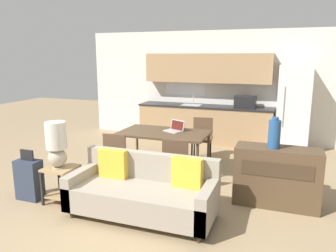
% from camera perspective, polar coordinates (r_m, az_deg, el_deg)
% --- Properties ---
extents(ground_plane, '(20.00, 20.00, 0.00)m').
position_cam_1_polar(ground_plane, '(4.46, -7.52, -15.86)').
color(ground_plane, '#9E8460').
extents(wall_back, '(6.40, 0.07, 2.70)m').
position_cam_1_polar(wall_back, '(8.36, 7.01, 6.97)').
color(wall_back, silver).
rests_on(wall_back, ground_plane).
extents(kitchen_counter, '(3.28, 0.65, 2.15)m').
position_cam_1_polar(kitchen_counter, '(8.12, 6.60, 3.21)').
color(kitchen_counter, tan).
rests_on(kitchen_counter, ground_plane).
extents(refrigerator, '(0.68, 0.77, 1.89)m').
position_cam_1_polar(refrigerator, '(7.78, 20.95, 2.86)').
color(refrigerator, white).
rests_on(refrigerator, ground_plane).
extents(dining_table, '(1.61, 0.94, 0.72)m').
position_cam_1_polar(dining_table, '(6.02, -0.71, -1.57)').
color(dining_table, brown).
rests_on(dining_table, ground_plane).
extents(couch, '(1.92, 0.80, 0.82)m').
position_cam_1_polar(couch, '(4.43, -4.22, -11.32)').
color(couch, '#3D2D1E').
rests_on(couch, ground_plane).
extents(side_table, '(0.42, 0.42, 0.53)m').
position_cam_1_polar(side_table, '(5.02, -18.11, -8.74)').
color(side_table, tan).
rests_on(side_table, ground_plane).
extents(table_lamp, '(0.29, 0.29, 0.67)m').
position_cam_1_polar(table_lamp, '(4.84, -18.85, -2.98)').
color(table_lamp, '#B2A893').
rests_on(table_lamp, side_table).
extents(credenza, '(1.16, 0.44, 0.84)m').
position_cam_1_polar(credenza, '(4.91, 18.39, -8.37)').
color(credenza, brown).
rests_on(credenza, ground_plane).
extents(vase, '(0.16, 0.16, 0.43)m').
position_cam_1_polar(vase, '(4.70, 18.03, -1.29)').
color(vase, '#234C84').
rests_on(vase, credenza).
extents(dining_chair_near_left, '(0.44, 0.44, 0.85)m').
position_cam_1_polar(dining_chair_near_left, '(5.56, -8.67, -4.78)').
color(dining_chair_near_left, brown).
rests_on(dining_chair_near_left, ground_plane).
extents(dining_chair_far_right, '(0.47, 0.47, 0.85)m').
position_cam_1_polar(dining_chair_far_right, '(6.71, 5.96, -1.76)').
color(dining_chair_far_right, brown).
rests_on(dining_chair_far_right, ground_plane).
extents(dining_chair_near_right, '(0.48, 0.48, 0.85)m').
position_cam_1_polar(dining_chair_near_right, '(5.14, 1.50, -6.06)').
color(dining_chair_near_right, brown).
rests_on(dining_chair_near_right, ground_plane).
extents(laptop, '(0.40, 0.37, 0.20)m').
position_cam_1_polar(laptop, '(6.07, 1.24, -0.45)').
color(laptop, '#B7BABC').
rests_on(laptop, dining_table).
extents(suitcase, '(0.37, 0.22, 0.76)m').
position_cam_1_polar(suitcase, '(5.30, -23.02, -8.53)').
color(suitcase, '#2D384C').
rests_on(suitcase, ground_plane).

